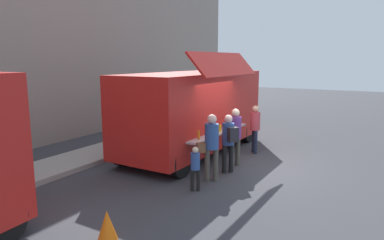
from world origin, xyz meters
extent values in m
plane|color=#38383D|center=(0.00, 0.00, 0.00)|extent=(60.00, 60.00, 0.00)
cube|color=#9E998E|center=(-3.38, 4.77, 0.07)|extent=(28.00, 1.60, 0.15)
cube|color=red|center=(0.62, 2.17, 1.53)|extent=(6.30, 2.48, 2.46)
cube|color=red|center=(-0.04, 0.73, 3.05)|extent=(3.45, 0.74, 0.72)
cube|color=black|center=(-0.03, 1.09, 1.83)|extent=(3.26, 0.19, 1.11)
cube|color=#B7B7BC|center=(-0.04, 0.87, 0.96)|extent=(3.44, 0.44, 0.05)
cylinder|color=orange|center=(-1.29, 0.92, 1.12)|extent=(0.07, 0.07, 0.25)
cylinder|color=yellow|center=(-0.88, 0.90, 1.11)|extent=(0.07, 0.07, 0.24)
cylinder|color=yellow|center=(-0.44, 0.85, 1.08)|extent=(0.07, 0.07, 0.19)
cylinder|color=yellow|center=(-0.05, 0.85, 1.10)|extent=(0.08, 0.08, 0.21)
cylinder|color=orange|center=(0.37, 0.81, 1.08)|extent=(0.08, 0.08, 0.18)
cylinder|color=red|center=(0.78, 0.82, 1.09)|extent=(0.08, 0.08, 0.20)
cylinder|color=black|center=(1.22, 0.83, 1.12)|extent=(0.08, 0.08, 0.25)
cube|color=black|center=(3.69, 2.09, 1.97)|extent=(0.13, 1.97, 1.08)
cylinder|color=black|center=(3.07, 3.11, 0.45)|extent=(0.90, 0.28, 0.90)
cylinder|color=black|center=(3.01, 1.10, 0.45)|extent=(0.90, 0.28, 0.90)
cylinder|color=black|center=(-1.78, 3.24, 0.45)|extent=(0.90, 0.28, 0.90)
cylinder|color=black|center=(-1.83, 1.23, 0.45)|extent=(0.90, 0.28, 0.90)
cylinder|color=black|center=(-6.34, 2.05, 0.42)|extent=(0.84, 0.26, 0.84)
cone|color=orange|center=(-5.32, 0.59, 0.28)|extent=(0.36, 0.36, 0.55)
cylinder|color=#2E5E37|center=(4.23, 4.47, 0.44)|extent=(0.60, 0.60, 0.88)
cylinder|color=#4B483E|center=(-0.22, 0.37, 0.43)|extent=(0.14, 0.14, 0.86)
cylinder|color=#4B483E|center=(-0.02, 0.26, 0.43)|extent=(0.14, 0.14, 0.86)
cylinder|color=#5E2E7B|center=(-0.12, 0.31, 1.19)|extent=(0.36, 0.36, 0.65)
sphere|color=beige|center=(-0.12, 0.31, 1.63)|extent=(0.24, 0.24, 0.24)
cube|color=brown|center=(-0.36, 0.45, 0.91)|extent=(0.26, 0.23, 0.25)
cylinder|color=black|center=(-0.89, 0.31, 0.41)|extent=(0.13, 0.13, 0.82)
cylinder|color=black|center=(-0.71, 0.18, 0.41)|extent=(0.13, 0.13, 0.82)
cylinder|color=#2F4D8D|center=(-0.80, 0.24, 1.13)|extent=(0.34, 0.34, 0.62)
sphere|color=beige|center=(-0.80, 0.24, 1.56)|extent=(0.23, 0.23, 0.23)
cube|color=#242329|center=(-0.96, 0.03, 1.16)|extent=(0.33, 0.31, 0.40)
cylinder|color=#4C473E|center=(-1.75, 0.42, 0.44)|extent=(0.14, 0.14, 0.88)
cylinder|color=#4C473E|center=(-1.58, 0.25, 0.44)|extent=(0.14, 0.14, 0.88)
cylinder|color=#2B4C8B|center=(-1.66, 0.33, 1.21)|extent=(0.37, 0.37, 0.67)
sphere|color=beige|center=(-1.66, 0.33, 1.67)|extent=(0.25, 0.25, 0.25)
cube|color=brown|center=(-1.87, 0.54, 0.93)|extent=(0.26, 0.26, 0.26)
cylinder|color=#1D2337|center=(1.51, 0.23, 0.41)|extent=(0.13, 0.13, 0.81)
cylinder|color=#1D2337|center=(1.69, 0.36, 0.41)|extent=(0.13, 0.13, 0.81)
cylinder|color=#B73942|center=(1.60, 0.30, 1.12)|extent=(0.34, 0.34, 0.62)
sphere|color=#DCA281|center=(1.60, 0.30, 1.54)|extent=(0.23, 0.23, 0.23)
cylinder|color=black|center=(-2.54, 0.42, 0.27)|extent=(0.09, 0.09, 0.55)
cylinder|color=black|center=(-2.47, 0.29, 0.27)|extent=(0.09, 0.09, 0.55)
cylinder|color=#2F4D90|center=(-2.50, 0.35, 0.76)|extent=(0.23, 0.23, 0.41)
sphere|color=beige|center=(-2.50, 0.35, 1.04)|extent=(0.15, 0.15, 0.15)
camera|label=1|loc=(-9.57, -3.58, 3.18)|focal=32.36mm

